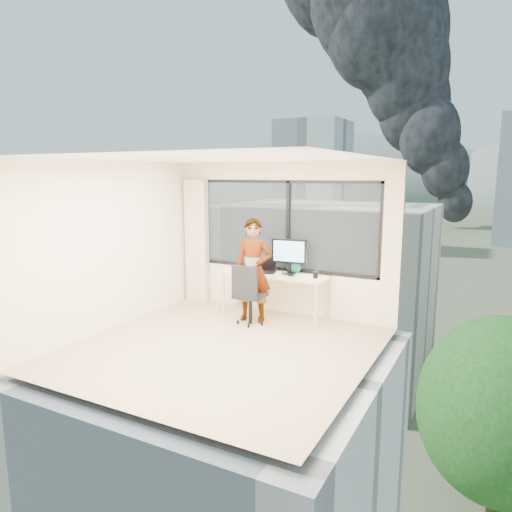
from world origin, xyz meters
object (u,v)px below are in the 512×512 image
Objects in this scene: person at (253,270)px; game_console at (257,267)px; desk at (274,295)px; chair at (250,293)px; handbag at (294,267)px; monitor at (289,256)px; laptop at (265,266)px.

person reaches higher than game_console.
chair is (-0.17, -0.53, 0.13)m from desk.
person is 0.72m from handbag.
laptop is at bearing -171.51° from monitor.
laptop is (0.00, 0.52, 0.35)m from chair.
game_console is (-0.42, 0.18, 0.41)m from desk.
chair is 0.59× the size of person.
monitor is at bearing 32.87° from person.
handbag reaches higher than game_console.
desk is 0.57m from chair.
game_console reaches higher than desk.
person is 5.80× the size of game_console.
monitor is 0.22m from handbag.
chair is at bearing -127.99° from monitor.
handbag is at bearing 33.90° from desk.
desk is 6.14× the size of game_console.
laptop is (-0.39, -0.10, -0.19)m from monitor.
monitor reaches higher than desk.
handbag is at bearing -19.17° from game_console.
monitor is 0.45m from laptop.
desk is at bearing -7.93° from laptop.
handbag is at bearing 56.31° from chair.
game_console is at bearing 166.65° from monitor.
chair is at bearing -101.53° from laptop.
person reaches higher than chair.
handbag is (0.05, 0.10, -0.20)m from monitor.
chair is 3.45× the size of game_console.
monitor is 0.70m from game_console.
person reaches higher than monitor.
person is at bearing -121.44° from desk.
laptop is at bearing -176.93° from desk.
monitor is at bearing 21.11° from desk.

